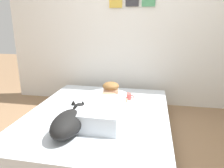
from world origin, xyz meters
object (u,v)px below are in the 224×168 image
person_lying (104,106)px  cell_phone (82,122)px  coffee_cup (128,96)px  bed (99,124)px  pillow (109,94)px  dog (69,122)px

person_lying → cell_phone: 0.29m
coffee_cup → bed: bearing=-120.0°
pillow → person_lying: 0.54m
dog → person_lying: bearing=61.6°
coffee_cup → cell_phone: size_ratio=0.89×
coffee_cup → cell_phone: (-0.37, -0.75, -0.03)m
person_lying → dog: bearing=-118.4°
person_lying → coffee_cup: 0.57m
cell_phone → person_lying: bearing=49.9°
bed → coffee_cup: 0.58m
cell_phone → bed: bearing=70.7°
dog → cell_phone: size_ratio=4.11×
person_lying → dog: 0.47m
person_lying → coffee_cup: size_ratio=7.36×
dog → cell_phone: bearing=76.8°
bed → dog: dog is taller
cell_phone → dog: bearing=-103.2°
coffee_cup → dog: bearing=-113.7°
pillow → person_lying: bearing=-83.2°
pillow → person_lying: (0.06, -0.53, 0.05)m
pillow → cell_phone: 0.75m
person_lying → dog: person_lying is taller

